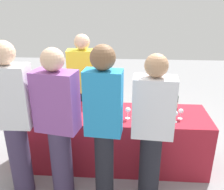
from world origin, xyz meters
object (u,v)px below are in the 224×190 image
(wine_glass_3, at_px, (157,109))
(wine_glass_5, at_px, (181,112))
(wine_bottle_5, at_px, (175,103))
(guest_2, at_px, (104,123))
(wine_bottle_4, at_px, (165,105))
(ice_bucket, at_px, (56,105))
(guest_1, at_px, (58,123))
(server_pouring, at_px, (84,86))
(wine_glass_2, at_px, (128,111))
(guest_0, at_px, (13,118))
(wine_bottle_3, at_px, (101,102))
(wine_glass_0, at_px, (45,111))
(guest_3, at_px, (152,128))
(wine_bottle_0, at_px, (38,101))
(wine_bottle_1, at_px, (53,100))
(wine_glass_4, at_px, (175,114))
(wine_glass_1, at_px, (110,108))
(wine_bottle_2, at_px, (87,99))

(wine_glass_3, height_order, wine_glass_5, wine_glass_3)
(wine_bottle_5, bearing_deg, wine_glass_5, -80.54)
(wine_glass_5, bearing_deg, guest_2, -144.98)
(wine_bottle_4, bearing_deg, ice_bucket, -176.67)
(guest_1, bearing_deg, wine_glass_5, 31.94)
(server_pouring, bearing_deg, ice_bucket, 61.94)
(wine_bottle_4, bearing_deg, wine_glass_5, -41.61)
(wine_glass_2, xyz_separation_m, guest_0, (-1.18, -0.48, 0.11))
(wine_bottle_3, height_order, wine_glass_0, wine_bottle_3)
(guest_3, bearing_deg, wine_glass_2, 120.70)
(wine_bottle_4, bearing_deg, wine_bottle_0, 179.67)
(wine_bottle_0, height_order, guest_0, guest_0)
(wine_bottle_3, relative_size, wine_bottle_4, 1.07)
(wine_bottle_0, xyz_separation_m, wine_bottle_1, (0.19, 0.03, 0.01))
(wine_glass_0, bearing_deg, server_pouring, 65.62)
(wine_glass_2, height_order, wine_glass_5, wine_glass_2)
(ice_bucket, bearing_deg, wine_glass_5, -2.70)
(wine_bottle_0, bearing_deg, guest_1, -55.80)
(wine_bottle_5, distance_m, wine_glass_2, 0.65)
(wine_bottle_1, bearing_deg, wine_glass_4, -10.24)
(wine_bottle_4, xyz_separation_m, server_pouring, (-1.12, 0.52, 0.04))
(wine_glass_1, bearing_deg, ice_bucket, 176.14)
(guest_1, bearing_deg, wine_bottle_3, 73.40)
(wine_bottle_4, relative_size, wine_glass_3, 1.92)
(wine_glass_2, bearing_deg, wine_glass_1, 164.16)
(wine_bottle_0, relative_size, wine_bottle_5, 0.95)
(wine_bottle_2, xyz_separation_m, wine_glass_2, (0.54, -0.29, -0.01))
(wine_bottle_3, bearing_deg, server_pouring, 122.35)
(wine_bottle_0, height_order, wine_bottle_3, wine_bottle_3)
(wine_bottle_4, relative_size, ice_bucket, 1.27)
(ice_bucket, bearing_deg, wine_bottle_0, 161.67)
(wine_bottle_2, xyz_separation_m, wine_glass_5, (1.18, -0.26, -0.02))
(guest_0, bearing_deg, wine_bottle_1, 73.68)
(wine_glass_0, height_order, server_pouring, server_pouring)
(wine_bottle_5, height_order, server_pouring, server_pouring)
(wine_bottle_3, height_order, guest_2, guest_2)
(wine_glass_4, xyz_separation_m, guest_0, (-1.73, -0.43, 0.11))
(server_pouring, bearing_deg, wine_glass_1, 118.96)
(wine_glass_4, relative_size, server_pouring, 0.09)
(wine_glass_0, bearing_deg, guest_0, -112.70)
(guest_0, bearing_deg, wine_glass_2, 21.31)
(wine_bottle_5, xyz_separation_m, server_pouring, (-1.25, 0.46, 0.03))
(wine_bottle_4, bearing_deg, wine_bottle_2, 174.14)
(wine_bottle_1, relative_size, guest_2, 0.19)
(guest_0, bearing_deg, wine_bottle_3, 39.22)
(wine_glass_0, relative_size, guest_1, 0.08)
(wine_bottle_5, relative_size, guest_0, 0.18)
(wine_bottle_1, relative_size, wine_bottle_2, 1.00)
(wine_bottle_0, distance_m, wine_glass_4, 1.75)
(wine_bottle_2, xyz_separation_m, guest_3, (0.79, -0.79, 0.04))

